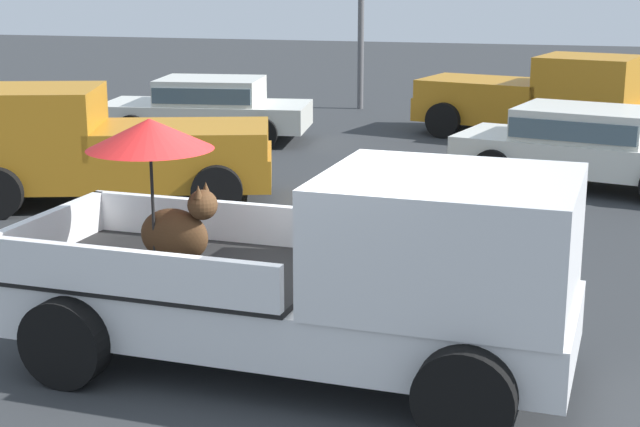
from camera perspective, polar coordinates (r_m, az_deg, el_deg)
ground_plane at (r=8.98m, az=-1.61°, el=-9.09°), size 80.00×80.00×0.00m
pickup_truck_main at (r=8.51m, az=1.09°, el=-3.50°), size 5.17×2.54×2.25m
pickup_truck_red at (r=21.29m, az=12.86°, el=6.68°), size 5.10×3.11×1.80m
pickup_truck_far at (r=15.34m, az=-12.73°, el=3.85°), size 5.12×3.22×1.80m
parked_sedan_near at (r=20.59m, az=-6.62°, el=6.33°), size 4.48×2.37×1.33m
parked_sedan_far at (r=16.67m, az=15.45°, el=4.04°), size 4.60×2.77×1.33m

